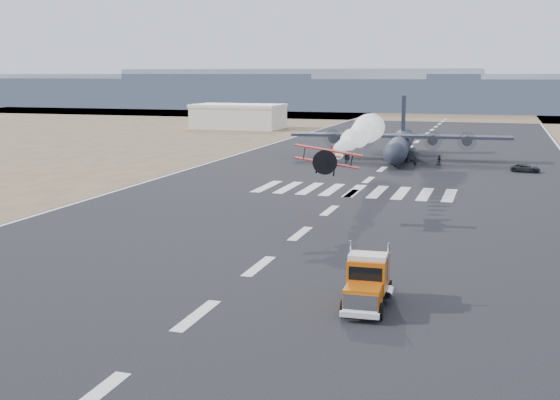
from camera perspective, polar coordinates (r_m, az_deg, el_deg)
The scene contains 21 objects.
ground at distance 44.85m, azimuth -6.80°, elevation -9.30°, with size 500.00×500.00×0.00m, color black.
scrub_far at distance 269.47m, azimuth 13.71°, elevation 6.74°, with size 500.00×80.00×0.00m, color brown.
runway_markings at distance 101.14m, azimuth 7.20°, elevation 1.64°, with size 60.00×260.00×0.01m, color silver, non-canonical shape.
ridge_seg_a at distance 366.52m, azimuth -18.27°, elevation 8.38°, with size 150.00×50.00×13.00m, color gray.
ridge_seg_b at distance 333.04m, azimuth -9.03°, elevation 8.80°, with size 150.00×50.00×15.00m, color gray.
ridge_seg_c at distance 309.76m, azimuth 1.94°, elevation 9.01°, with size 150.00×50.00×17.00m, color gray.
ridge_seg_d at distance 299.12m, azimuth 14.16°, elevation 8.28°, with size 150.00×50.00×13.00m, color gray.
hangar_left at distance 196.56m, azimuth -3.40°, elevation 6.82°, with size 24.50×14.50×6.70m.
semi_truck at distance 46.22m, azimuth 7.13°, elevation -6.48°, with size 2.91×7.83×3.49m.
aerobatic_biplane at distance 69.32m, azimuth 3.89°, elevation 3.41°, with size 6.67×6.00×2.99m.
smoke_trail at distance 100.19m, azimuth 6.99°, elevation 5.61°, with size 4.78×38.54×4.20m.
transport_aircraft at distance 126.74m, azimuth 9.72°, elevation 4.58°, with size 38.14×31.36×11.00m.
support_vehicle at distance 114.77m, azimuth 19.33°, elevation 2.47°, with size 2.06×4.46×1.24m, color black.
crew_a at distance 120.76m, azimuth 5.58°, elevation 3.47°, with size 0.64×0.53×1.76m, color black.
crew_b at distance 119.36m, azimuth 12.81°, elevation 3.16°, with size 0.80×0.50×1.65m, color black.
crew_c at distance 122.73m, azimuth 8.78°, elevation 3.50°, with size 1.10×0.51×1.70m, color black.
crew_d at distance 119.47m, azimuth 5.39°, elevation 3.42°, with size 1.06×0.54×1.81m, color black.
crew_e at distance 121.42m, azimuth 10.36°, elevation 3.38°, with size 0.84×0.51×1.71m, color black.
crew_f at distance 121.15m, azimuth 8.93°, elevation 3.45°, with size 1.74×0.56×1.88m, color black.
crew_g at distance 116.28m, azimuth 10.93°, elevation 3.04°, with size 0.59×0.49×1.62m, color black.
crew_h at distance 118.21m, azimuth 9.03°, elevation 3.21°, with size 0.77×0.48×1.59m, color black.
Camera 1 is at (17.53, -38.49, 14.92)m, focal length 45.00 mm.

